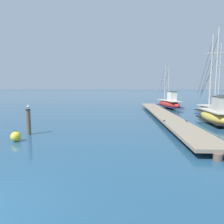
{
  "coord_description": "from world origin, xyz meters",
  "views": [
    {
      "loc": [
        4.09,
        -3.94,
        2.98
      ],
      "look_at": [
        2.71,
        8.77,
        1.4
      ],
      "focal_mm": 33.41,
      "sensor_mm": 36.0,
      "label": 1
    }
  ],
  "objects_px": {
    "fishing_boat_0": "(216,115)",
    "perched_seagull": "(28,107)",
    "fishing_boat_1": "(169,103)",
    "fishing_boat_2": "(220,110)",
    "mooring_piling": "(29,121)",
    "mooring_buoy": "(16,136)"
  },
  "relations": [
    {
      "from": "fishing_boat_0",
      "to": "mooring_buoy",
      "type": "distance_m",
      "value": 14.5
    },
    {
      "from": "perched_seagull",
      "to": "mooring_buoy",
      "type": "relative_size",
      "value": 0.61
    },
    {
      "from": "fishing_boat_0",
      "to": "fishing_boat_1",
      "type": "relative_size",
      "value": 1.05
    },
    {
      "from": "fishing_boat_0",
      "to": "perched_seagull",
      "type": "xyz_separation_m",
      "value": [
        -12.92,
        -5.14,
        1.0
      ]
    },
    {
      "from": "fishing_boat_1",
      "to": "mooring_buoy",
      "type": "xyz_separation_m",
      "value": [
        -11.13,
        -18.71,
        -0.42
      ]
    },
    {
      "from": "fishing_boat_2",
      "to": "perched_seagull",
      "type": "distance_m",
      "value": 18.41
    },
    {
      "from": "fishing_boat_2",
      "to": "mooring_piling",
      "type": "bearing_deg",
      "value": -146.2
    },
    {
      "from": "fishing_boat_2",
      "to": "mooring_piling",
      "type": "height_order",
      "value": "fishing_boat_2"
    },
    {
      "from": "perched_seagull",
      "to": "fishing_boat_0",
      "type": "bearing_deg",
      "value": 21.68
    },
    {
      "from": "mooring_piling",
      "to": "fishing_boat_0",
      "type": "bearing_deg",
      "value": 21.66
    },
    {
      "from": "mooring_piling",
      "to": "perched_seagull",
      "type": "relative_size",
      "value": 4.17
    },
    {
      "from": "fishing_boat_0",
      "to": "mooring_piling",
      "type": "relative_size",
      "value": 4.74
    },
    {
      "from": "fishing_boat_2",
      "to": "perched_seagull",
      "type": "height_order",
      "value": "fishing_boat_2"
    },
    {
      "from": "fishing_boat_0",
      "to": "fishing_boat_2",
      "type": "distance_m",
      "value": 5.6
    },
    {
      "from": "mooring_buoy",
      "to": "fishing_boat_2",
      "type": "bearing_deg",
      "value": 37.99
    },
    {
      "from": "perched_seagull",
      "to": "fishing_boat_1",
      "type": "bearing_deg",
      "value": 56.7
    },
    {
      "from": "fishing_boat_1",
      "to": "perched_seagull",
      "type": "bearing_deg",
      "value": -123.3
    },
    {
      "from": "fishing_boat_0",
      "to": "fishing_boat_1",
      "type": "distance_m",
      "value": 12.08
    },
    {
      "from": "fishing_boat_2",
      "to": "mooring_buoy",
      "type": "xyz_separation_m",
      "value": [
        -15.16,
        -11.84,
        -0.34
      ]
    },
    {
      "from": "mooring_buoy",
      "to": "mooring_piling",
      "type": "bearing_deg",
      "value": 93.63
    },
    {
      "from": "mooring_piling",
      "to": "mooring_buoy",
      "type": "relative_size",
      "value": 2.56
    },
    {
      "from": "fishing_boat_2",
      "to": "mooring_piling",
      "type": "distance_m",
      "value": 18.37
    }
  ]
}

